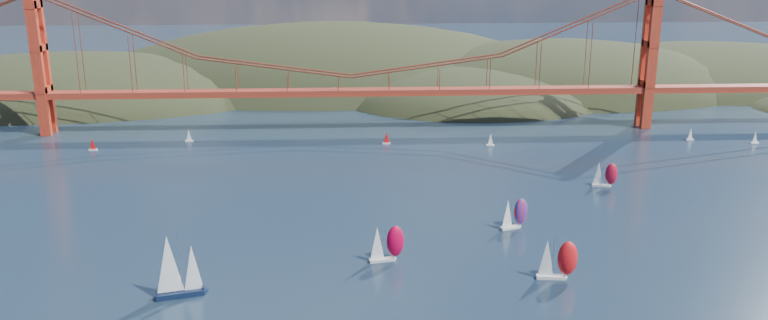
{
  "coord_description": "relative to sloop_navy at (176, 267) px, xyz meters",
  "views": [
    {
      "loc": [
        -2.46,
        -114.59,
        72.36
      ],
      "look_at": [
        8.31,
        90.0,
        13.16
      ],
      "focal_mm": 35.0,
      "sensor_mm": 36.0,
      "label": 1
    }
  ],
  "objects": [
    {
      "name": "distant_boat_9",
      "position": [
        51.57,
        124.32,
        -4.48
      ],
      "size": [
        3.0,
        2.0,
        4.7
      ],
      "color": "silver",
      "rests_on": "ground"
    },
    {
      "name": "sloop_navy",
      "position": [
        0.0,
        0.0,
        0.0
      ],
      "size": [
        10.51,
        7.13,
        15.6
      ],
      "rotation": [
        0.0,
        0.0,
        0.27
      ],
      "color": "black",
      "rests_on": "ground"
    },
    {
      "name": "racer_3",
      "position": [
        116.07,
        69.47,
        -2.83
      ],
      "size": [
        7.66,
        4.36,
        8.58
      ],
      "rotation": [
        0.0,
        0.0,
        -0.25
      ],
      "color": "silver",
      "rests_on": "ground"
    },
    {
      "name": "bridge",
      "position": [
        37.0,
        147.13,
        25.35
      ],
      "size": [
        552.0,
        12.0,
        55.0
      ],
      "color": "maroon",
      "rests_on": "ground"
    },
    {
      "name": "distant_boat_3",
      "position": [
        -23.43,
        131.98,
        -4.48
      ],
      "size": [
        3.0,
        2.0,
        4.7
      ],
      "color": "silver",
      "rests_on": "ground"
    },
    {
      "name": "distant_boat_5",
      "position": [
        190.26,
        117.42,
        -4.48
      ],
      "size": [
        3.0,
        2.0,
        4.7
      ],
      "color": "silver",
      "rests_on": "ground"
    },
    {
      "name": "distant_boat_8",
      "position": [
        90.17,
        119.85,
        -4.48
      ],
      "size": [
        3.0,
        2.0,
        4.7
      ],
      "color": "silver",
      "rests_on": "ground"
    },
    {
      "name": "racer_rwb",
      "position": [
        80.24,
        35.76,
        -2.61
      ],
      "size": [
        8.09,
        5.23,
        9.05
      ],
      "rotation": [
        0.0,
        0.0,
        0.35
      ],
      "color": "silver",
      "rests_on": "ground"
    },
    {
      "name": "distant_boat_4",
      "position": [
        168.29,
        123.86,
        -4.48
      ],
      "size": [
        3.0,
        2.0,
        4.7
      ],
      "color": "silver",
      "rests_on": "ground"
    },
    {
      "name": "headlands",
      "position": [
        83.7,
        245.42,
        -19.34
      ],
      "size": [
        725.0,
        225.0,
        96.0
      ],
      "color": "black",
      "rests_on": "ground"
    },
    {
      "name": "distant_boat_2",
      "position": [
        -56.01,
        120.97,
        -4.48
      ],
      "size": [
        3.0,
        2.0,
        4.7
      ],
      "color": "silver",
      "rests_on": "ground"
    },
    {
      "name": "racer_1",
      "position": [
        82.89,
        4.48,
        -2.04
      ],
      "size": [
        9.07,
        4.14,
        10.26
      ],
      "rotation": [
        0.0,
        0.0,
        -0.12
      ],
      "color": "silver",
      "rests_on": "ground"
    },
    {
      "name": "racer_0",
      "position": [
        45.35,
        16.32,
        -2.26
      ],
      "size": [
        8.71,
        4.54,
        9.78
      ],
      "rotation": [
        0.0,
        0.0,
        0.19
      ],
      "color": "silver",
      "rests_on": "ground"
    }
  ]
}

